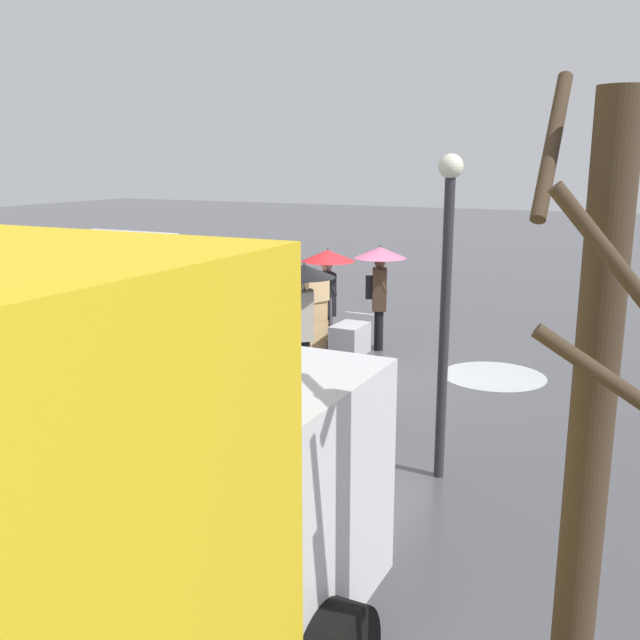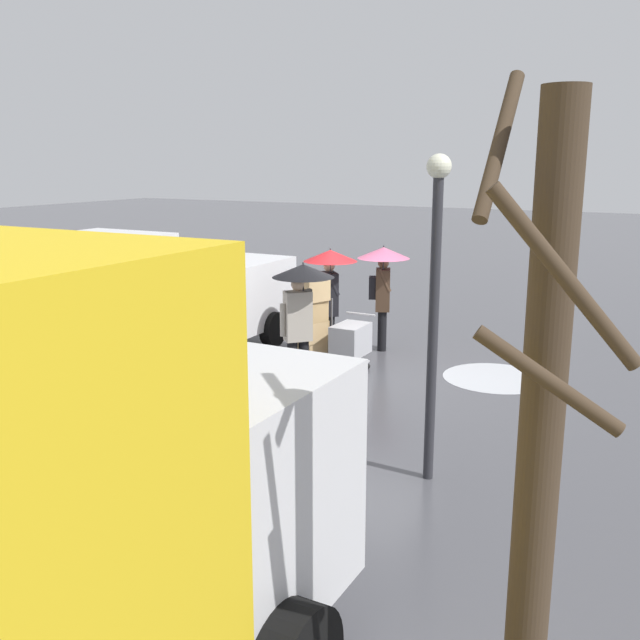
{
  "view_description": "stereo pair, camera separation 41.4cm",
  "coord_description": "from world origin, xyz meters",
  "px_view_note": "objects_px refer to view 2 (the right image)",
  "views": [
    {
      "loc": [
        -4.76,
        11.19,
        3.79
      ],
      "look_at": [
        0.56,
        0.35,
        1.05
      ],
      "focal_mm": 39.71,
      "sensor_mm": 36.0,
      "label": 1
    },
    {
      "loc": [
        -5.13,
        11.0,
        3.79
      ],
      "look_at": [
        0.56,
        0.35,
        1.05
      ],
      "focal_mm": 39.71,
      "sensor_mm": 36.0,
      "label": 2
    }
  ],
  "objects_px": {
    "shopping_cart_vendor": "(351,341)",
    "pedestrian_pink_side": "(383,274)",
    "pedestrian_black_side": "(301,296)",
    "bare_tree_near": "(537,465)",
    "street_lamp": "(435,286)",
    "pedestrian_white_side": "(330,277)",
    "hand_dolly_boxes": "(312,318)",
    "cargo_van_parked_right": "(176,301)"
  },
  "relations": [
    {
      "from": "shopping_cart_vendor",
      "to": "street_lamp",
      "type": "height_order",
      "value": "street_lamp"
    },
    {
      "from": "shopping_cart_vendor",
      "to": "hand_dolly_boxes",
      "type": "relative_size",
      "value": 0.6
    },
    {
      "from": "cargo_van_parked_right",
      "to": "street_lamp",
      "type": "bearing_deg",
      "value": 156.54
    },
    {
      "from": "hand_dolly_boxes",
      "to": "bare_tree_near",
      "type": "bearing_deg",
      "value": 126.49
    },
    {
      "from": "bare_tree_near",
      "to": "pedestrian_white_side",
      "type": "bearing_deg",
      "value": -56.13
    },
    {
      "from": "pedestrian_white_side",
      "to": "street_lamp",
      "type": "height_order",
      "value": "street_lamp"
    },
    {
      "from": "bare_tree_near",
      "to": "cargo_van_parked_right",
      "type": "bearing_deg",
      "value": -39.5
    },
    {
      "from": "pedestrian_pink_side",
      "to": "pedestrian_white_side",
      "type": "xyz_separation_m",
      "value": [
        0.73,
        0.89,
        0.01
      ]
    },
    {
      "from": "pedestrian_pink_side",
      "to": "street_lamp",
      "type": "relative_size",
      "value": 0.56
    },
    {
      "from": "pedestrian_black_side",
      "to": "street_lamp",
      "type": "xyz_separation_m",
      "value": [
        -3.12,
        2.37,
        0.79
      ]
    },
    {
      "from": "pedestrian_black_side",
      "to": "bare_tree_near",
      "type": "xyz_separation_m",
      "value": [
        -5.08,
        6.32,
        0.58
      ]
    },
    {
      "from": "hand_dolly_boxes",
      "to": "pedestrian_pink_side",
      "type": "height_order",
      "value": "pedestrian_pink_side"
    },
    {
      "from": "shopping_cart_vendor",
      "to": "cargo_van_parked_right",
      "type": "bearing_deg",
      "value": 16.91
    },
    {
      "from": "pedestrian_black_side",
      "to": "pedestrian_pink_side",
      "type": "bearing_deg",
      "value": -95.28
    },
    {
      "from": "bare_tree_near",
      "to": "hand_dolly_boxes",
      "type": "bearing_deg",
      "value": -53.51
    },
    {
      "from": "pedestrian_white_side",
      "to": "street_lamp",
      "type": "distance_m",
      "value": 5.68
    },
    {
      "from": "shopping_cart_vendor",
      "to": "pedestrian_pink_side",
      "type": "xyz_separation_m",
      "value": [
        0.09,
        -1.65,
        1.0
      ]
    },
    {
      "from": "shopping_cart_vendor",
      "to": "pedestrian_white_side",
      "type": "relative_size",
      "value": 0.47
    },
    {
      "from": "hand_dolly_boxes",
      "to": "pedestrian_pink_side",
      "type": "bearing_deg",
      "value": -109.05
    },
    {
      "from": "pedestrian_black_side",
      "to": "cargo_van_parked_right",
      "type": "bearing_deg",
      "value": -4.39
    },
    {
      "from": "shopping_cart_vendor",
      "to": "hand_dolly_boxes",
      "type": "bearing_deg",
      "value": 11.99
    },
    {
      "from": "street_lamp",
      "to": "pedestrian_pink_side",
      "type": "bearing_deg",
      "value": -61.25
    },
    {
      "from": "pedestrian_pink_side",
      "to": "pedestrian_white_side",
      "type": "bearing_deg",
      "value": 50.54
    },
    {
      "from": "pedestrian_white_side",
      "to": "cargo_van_parked_right",
      "type": "bearing_deg",
      "value": 36.12
    },
    {
      "from": "shopping_cart_vendor",
      "to": "pedestrian_pink_side",
      "type": "distance_m",
      "value": 1.93
    },
    {
      "from": "shopping_cart_vendor",
      "to": "pedestrian_pink_side",
      "type": "relative_size",
      "value": 0.47
    },
    {
      "from": "shopping_cart_vendor",
      "to": "hand_dolly_boxes",
      "type": "height_order",
      "value": "hand_dolly_boxes"
    },
    {
      "from": "pedestrian_pink_side",
      "to": "street_lamp",
      "type": "xyz_separation_m",
      "value": [
        -2.86,
        5.21,
        0.8
      ]
    },
    {
      "from": "bare_tree_near",
      "to": "shopping_cart_vendor",
      "type": "bearing_deg",
      "value": -57.81
    },
    {
      "from": "pedestrian_black_side",
      "to": "street_lamp",
      "type": "bearing_deg",
      "value": 142.79
    },
    {
      "from": "pedestrian_pink_side",
      "to": "street_lamp",
      "type": "distance_m",
      "value": 6.0
    },
    {
      "from": "cargo_van_parked_right",
      "to": "pedestrian_white_side",
      "type": "distance_m",
      "value": 2.97
    },
    {
      "from": "cargo_van_parked_right",
      "to": "pedestrian_pink_side",
      "type": "xyz_separation_m",
      "value": [
        -3.11,
        -2.62,
        0.39
      ]
    },
    {
      "from": "hand_dolly_boxes",
      "to": "pedestrian_black_side",
      "type": "xyz_separation_m",
      "value": [
        -0.36,
        1.04,
        0.63
      ]
    },
    {
      "from": "shopping_cart_vendor",
      "to": "bare_tree_near",
      "type": "xyz_separation_m",
      "value": [
        -4.73,
        7.51,
        1.6
      ]
    },
    {
      "from": "shopping_cart_vendor",
      "to": "bare_tree_near",
      "type": "bearing_deg",
      "value": 122.19
    },
    {
      "from": "hand_dolly_boxes",
      "to": "pedestrian_white_side",
      "type": "distance_m",
      "value": 1.11
    },
    {
      "from": "pedestrian_pink_side",
      "to": "pedestrian_black_side",
      "type": "relative_size",
      "value": 1.0
    },
    {
      "from": "cargo_van_parked_right",
      "to": "bare_tree_near",
      "type": "bearing_deg",
      "value": 140.5
    },
    {
      "from": "pedestrian_pink_side",
      "to": "cargo_van_parked_right",
      "type": "bearing_deg",
      "value": 40.15
    },
    {
      "from": "shopping_cart_vendor",
      "to": "pedestrian_white_side",
      "type": "xyz_separation_m",
      "value": [
        0.82,
        -0.76,
        1.02
      ]
    },
    {
      "from": "cargo_van_parked_right",
      "to": "hand_dolly_boxes",
      "type": "xyz_separation_m",
      "value": [
        -2.49,
        -0.82,
        -0.22
      ]
    }
  ]
}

